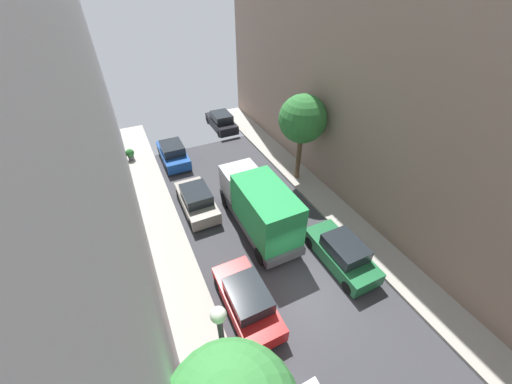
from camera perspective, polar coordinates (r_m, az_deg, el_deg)
ground at (r=14.68m, az=9.45°, el=-19.26°), size 32.00×32.00×0.00m
sidewalk_left at (r=13.57m, az=-10.60°, el=-26.80°), size 2.00×44.00×0.15m
sidewalk_right at (r=17.12m, az=23.84°, el=-11.60°), size 2.00×44.00×0.15m
parked_car_left_3 at (r=13.52m, az=-1.73°, el=-20.39°), size 1.78×4.20×1.57m
parked_car_left_4 at (r=18.42m, az=-11.52°, el=-1.58°), size 1.78×4.20×1.57m
parked_car_left_5 at (r=23.61m, az=-15.92°, el=7.28°), size 1.78×4.20×1.57m
parked_car_right_1 at (r=15.67m, az=16.45°, el=-11.40°), size 1.78×4.20×1.57m
parked_car_right_2 at (r=28.02m, az=-6.76°, el=13.49°), size 1.78×4.20×1.57m
delivery_truck at (r=16.01m, az=0.63°, el=-2.71°), size 2.26×6.60×3.38m
street_tree_1 at (r=19.11m, az=9.09°, el=13.84°), size 3.06×3.06×5.96m
potted_plant_0 at (r=24.82m, az=-23.41°, el=6.87°), size 0.64×0.64×0.89m
lamp_post at (r=9.48m, az=-6.54°, el=-27.37°), size 0.44×0.44×5.28m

